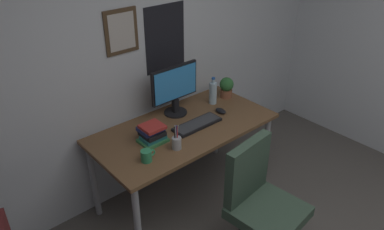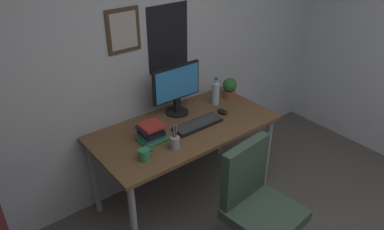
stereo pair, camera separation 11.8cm
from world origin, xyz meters
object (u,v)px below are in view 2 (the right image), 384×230
office_chair (256,202)px  coffee_mug_near (144,154)px  book_stack_left (152,133)px  monitor (177,88)px  potted_plant (230,88)px  pen_cup (175,142)px  keyboard (198,124)px  water_bottle (216,93)px  computer_mouse (222,112)px

office_chair → coffee_mug_near: (-0.49, 0.64, 0.26)m
office_chair → book_stack_left: office_chair is taller
monitor → potted_plant: bearing=-7.0°
office_chair → pen_cup: office_chair is taller
keyboard → water_bottle: water_bottle is taller
monitor → water_bottle: bearing=-11.5°
book_stack_left → office_chair: bearing=-68.7°
monitor → book_stack_left: (-0.41, -0.23, -0.17)m
pen_cup → water_bottle: bearing=26.6°
computer_mouse → monitor: bearing=139.9°
keyboard → potted_plant: potted_plant is taller
book_stack_left → computer_mouse: bearing=-1.8°
keyboard → pen_cup: (-0.33, -0.15, 0.04)m
keyboard → water_bottle: 0.44m
coffee_mug_near → potted_plant: bearing=16.7°
water_bottle → coffee_mug_near: water_bottle is taller
office_chair → computer_mouse: (0.39, 0.79, 0.24)m
office_chair → book_stack_left: (-0.32, 0.82, 0.29)m
potted_plant → pen_cup: bearing=-157.8°
office_chair → monitor: 1.15m
potted_plant → coffee_mug_near: bearing=-163.3°
computer_mouse → pen_cup: 0.66m
coffee_mug_near → keyboard: bearing=12.3°
pen_cup → potted_plant: bearing=22.2°
office_chair → computer_mouse: size_ratio=8.64×
monitor → computer_mouse: 0.45m
keyboard → coffee_mug_near: 0.60m
coffee_mug_near → potted_plant: size_ratio=0.60×
water_bottle → pen_cup: bearing=-153.4°
water_bottle → book_stack_left: bearing=-168.8°
office_chair → coffee_mug_near: office_chair is taller
coffee_mug_near → office_chair: bearing=-52.2°
water_bottle → potted_plant: 0.18m
monitor → keyboard: bearing=-89.7°
potted_plant → book_stack_left: potted_plant is taller
computer_mouse → potted_plant: potted_plant is taller
coffee_mug_near → potted_plant: (1.14, 0.34, 0.06)m
computer_mouse → water_bottle: water_bottle is taller
computer_mouse → keyboard: bearing=-174.6°
computer_mouse → coffee_mug_near: 0.90m
pen_cup → book_stack_left: pen_cup is taller
monitor → keyboard: size_ratio=1.07×
monitor → water_bottle: (0.37, -0.08, -0.13)m
potted_plant → pen_cup: size_ratio=0.98×
potted_plant → computer_mouse: bearing=-143.8°
keyboard → computer_mouse: (0.30, 0.03, 0.01)m
monitor → pen_cup: (-0.33, -0.43, -0.19)m
coffee_mug_near → book_stack_left: (0.18, 0.18, 0.03)m
potted_plant → book_stack_left: size_ratio=0.96×
coffee_mug_near → book_stack_left: book_stack_left is taller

